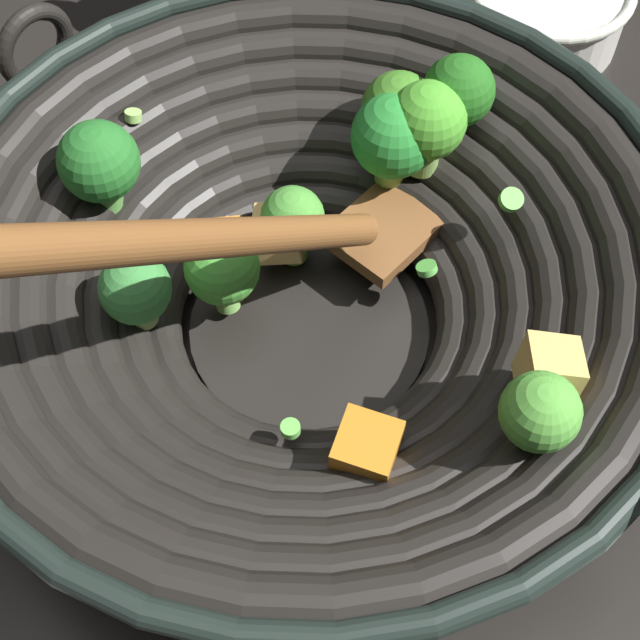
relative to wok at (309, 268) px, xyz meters
name	(u,v)px	position (x,y,z in m)	size (l,w,h in m)	color
ground_plane	(310,334)	(0.00, 0.00, -0.06)	(4.00, 4.00, 0.00)	black
wok	(309,268)	(0.00, 0.00, 0.00)	(0.41, 0.45, 0.25)	black
prep_bowl	(546,8)	(0.31, 0.04, -0.04)	(0.12, 0.12, 0.05)	silver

